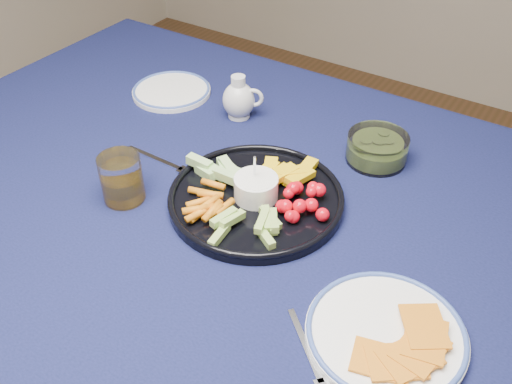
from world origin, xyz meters
The scene contains 9 objects.
dining_table centered at (0.00, 0.00, 0.66)m, with size 1.67×1.07×0.75m.
crudite_platter centered at (-0.04, 0.02, 0.76)m, with size 0.32×0.32×0.10m.
creamer_pitcher centered at (-0.23, 0.25, 0.79)m, with size 0.09×0.07×0.10m.
pickle_bowl centered at (0.09, 0.26, 0.77)m, with size 0.12×0.12×0.06m.
cheese_plate centered at (0.28, -0.13, 0.76)m, with size 0.23×0.23×0.03m.
juice_tumbler centered at (-0.24, -0.10, 0.79)m, with size 0.08×0.08×0.09m.
fork_left centered at (-0.25, 0.02, 0.75)m, with size 0.17×0.02×0.00m.
fork_right centered at (0.21, -0.22, 0.75)m, with size 0.13×0.11×0.00m.
side_plate_extra centered at (-0.42, 0.25, 0.75)m, with size 0.19×0.19×0.02m.
Camera 1 is at (0.40, -0.65, 1.42)m, focal length 40.00 mm.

